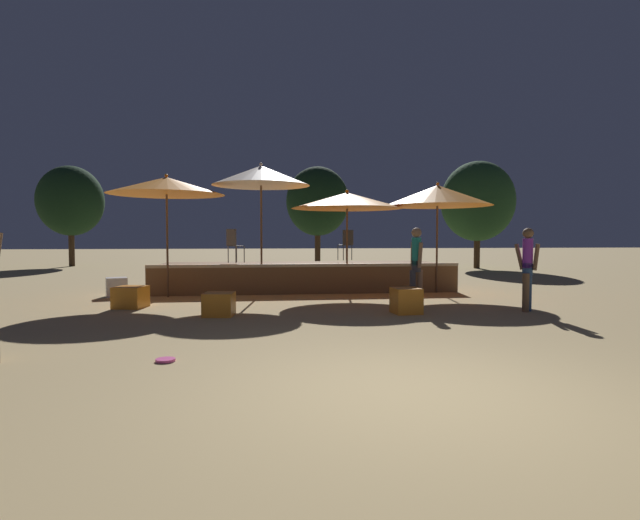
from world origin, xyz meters
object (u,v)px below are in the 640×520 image
Objects in this scene: patio_umbrella_2 at (347,201)px; patio_umbrella_3 at (261,176)px; patio_umbrella_0 at (167,186)px; patio_umbrella_1 at (437,196)px; cube_seat_3 at (117,287)px; bistro_chair_1 at (234,242)px; cube_seat_0 at (219,304)px; background_tree_1 at (71,201)px; cube_seat_1 at (131,297)px; person_0 at (416,264)px; bistro_chair_0 at (347,242)px; background_tree_0 at (318,202)px; frisbee_disc at (165,360)px; person_1 at (527,267)px; cube_seat_2 at (406,301)px; background_tree_2 at (478,201)px.

patio_umbrella_2 is 0.87× the size of patio_umbrella_3.
patio_umbrella_0 is 6.87m from patio_umbrella_1.
cube_seat_3 is 0.67× the size of bistro_chair_1.
background_tree_1 reaches higher than cube_seat_0.
patio_umbrella_1 is 7.92m from cube_seat_1.
cube_seat_0 is at bearing -63.24° from background_tree_1.
patio_umbrella_0 is at bearing -33.86° from person_0.
background_tree_1 is at bearing 113.02° from cube_seat_1.
patio_umbrella_3 is at bearing 1.19° from cube_seat_3.
person_0 is 1.85× the size of bistro_chair_0.
background_tree_1 reaches higher than background_tree_0.
bistro_chair_0 is at bearing 24.21° from patio_umbrella_0.
bistro_chair_0 is 9.52m from frisbee_disc.
cube_seat_3 reaches higher than cube_seat_1.
patio_umbrella_0 is 8.34m from person_1.
patio_umbrella_3 reaches higher than cube_seat_3.
person_0 is at bearing 43.62° from frisbee_disc.
cube_seat_2 is 0.11× the size of background_tree_1.
background_tree_2 reaches higher than person_1.
cube_seat_1 is at bearing 13.93° from bistro_chair_0.
patio_umbrella_0 is 1.03× the size of patio_umbrella_1.
cube_seat_1 is (-0.43, -1.81, -2.48)m from patio_umbrella_0.
patio_umbrella_0 reaches higher than bistro_chair_1.
bistro_chair_1 is at bearing 54.77° from cube_seat_1.
patio_umbrella_3 is 4.84× the size of cube_seat_1.
cube_seat_2 is at bearing 135.06° from person_1.
patio_umbrella_3 is (-2.23, -0.11, 0.60)m from patio_umbrella_2.
patio_umbrella_1 is 3.23× the size of bistro_chair_0.
bistro_chair_0 is at bearing 80.27° from patio_umbrella_2.
cube_seat_2 is 0.90× the size of cube_seat_3.
patio_umbrella_2 is 11.67m from background_tree_0.
cube_seat_2 is at bearing -14.86° from cube_seat_1.
patio_umbrella_3 is 4.43m from cube_seat_1.
bistro_chair_1 is at bearing 88.89° from cube_seat_0.
patio_umbrella_0 reaches higher than person_0.
bistro_chair_0 reaches higher than person_0.
background_tree_0 reaches higher than patio_umbrella_3.
patio_umbrella_2 is 2.09m from bistro_chair_0.
cube_seat_2 is at bearing -118.62° from patio_umbrella_1.
background_tree_1 is (-11.92, 11.73, 1.95)m from bistro_chair_0.
background_tree_2 reaches higher than bistro_chair_0.
background_tree_2 is (13.70, 9.68, 2.91)m from cube_seat_3.
patio_umbrella_2 is 3.27m from person_0.
cube_seat_3 is at bearing 150.92° from cube_seat_2.
patio_umbrella_1 reaches higher than person_0.
background_tree_0 reaches higher than patio_umbrella_1.
bistro_chair_0 is (6.07, 1.93, 1.09)m from cube_seat_3.
cube_seat_2 is (3.54, -0.15, 0.03)m from cube_seat_0.
cube_seat_3 is 0.12× the size of background_tree_1.
background_tree_2 is (19.55, -3.98, -0.13)m from background_tree_1.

